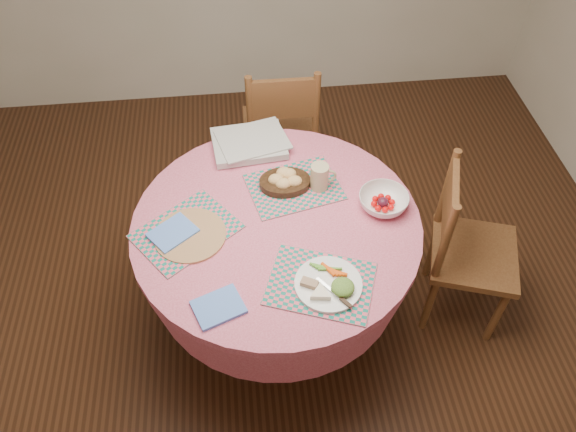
% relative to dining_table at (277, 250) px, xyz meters
% --- Properties ---
extents(ground, '(4.00, 4.00, 0.00)m').
position_rel_dining_table_xyz_m(ground, '(0.00, 0.00, -0.56)').
color(ground, '#331C0F').
rests_on(ground, ground).
extents(room_envelope, '(4.01, 4.01, 2.71)m').
position_rel_dining_table_xyz_m(room_envelope, '(0.00, 0.00, 1.16)').
color(room_envelope, silver).
rests_on(room_envelope, ground).
extents(dining_table, '(1.24, 1.24, 0.75)m').
position_rel_dining_table_xyz_m(dining_table, '(0.00, 0.00, 0.00)').
color(dining_table, '#DE6886').
rests_on(dining_table, ground).
extents(chair_right, '(0.51, 0.52, 0.90)m').
position_rel_dining_table_xyz_m(chair_right, '(0.89, -0.01, -0.08)').
color(chair_right, brown).
rests_on(chair_right, ground).
extents(chair_back, '(0.43, 0.42, 0.93)m').
position_rel_dining_table_xyz_m(chair_back, '(0.12, 0.95, -0.07)').
color(chair_back, brown).
rests_on(chair_back, ground).
extents(placemat_front, '(0.48, 0.42, 0.01)m').
position_rel_dining_table_xyz_m(placemat_front, '(0.14, -0.34, 0.20)').
color(placemat_front, '#157869').
rests_on(placemat_front, dining_table).
extents(placemat_left, '(0.50, 0.48, 0.01)m').
position_rel_dining_table_xyz_m(placemat_left, '(-0.38, -0.02, 0.20)').
color(placemat_left, '#157869').
rests_on(placemat_left, dining_table).
extents(placemat_back, '(0.46, 0.38, 0.01)m').
position_rel_dining_table_xyz_m(placemat_back, '(0.10, 0.20, 0.20)').
color(placemat_back, '#157869').
rests_on(placemat_back, dining_table).
extents(wicker_trivet, '(0.30, 0.30, 0.01)m').
position_rel_dining_table_xyz_m(wicker_trivet, '(-0.36, -0.04, 0.20)').
color(wicker_trivet, '#9C6F43').
rests_on(wicker_trivet, dining_table).
extents(napkin_near, '(0.22, 0.20, 0.01)m').
position_rel_dining_table_xyz_m(napkin_near, '(-0.26, -0.41, 0.20)').
color(napkin_near, '#5886E4').
rests_on(napkin_near, dining_table).
extents(napkin_far, '(0.23, 0.22, 0.01)m').
position_rel_dining_table_xyz_m(napkin_far, '(-0.43, -0.03, 0.21)').
color(napkin_far, '#5886E4').
rests_on(napkin_far, placemat_left).
extents(dinner_plate, '(0.26, 0.26, 0.05)m').
position_rel_dining_table_xyz_m(dinner_plate, '(0.17, -0.36, 0.22)').
color(dinner_plate, white).
rests_on(dinner_plate, placemat_front).
extents(bread_bowl, '(0.23, 0.23, 0.08)m').
position_rel_dining_table_xyz_m(bread_bowl, '(0.06, 0.21, 0.23)').
color(bread_bowl, black).
rests_on(bread_bowl, placemat_back).
extents(latte_mug, '(0.12, 0.08, 0.12)m').
position_rel_dining_table_xyz_m(latte_mug, '(0.21, 0.18, 0.26)').
color(latte_mug, tan).
rests_on(latte_mug, placemat_back).
extents(fruit_bowl, '(0.24, 0.24, 0.07)m').
position_rel_dining_table_xyz_m(fruit_bowl, '(0.47, 0.04, 0.23)').
color(fruit_bowl, white).
rests_on(fruit_bowl, dining_table).
extents(newspaper_stack, '(0.39, 0.32, 0.04)m').
position_rel_dining_table_xyz_m(newspaper_stack, '(-0.08, 0.49, 0.22)').
color(newspaper_stack, silver).
rests_on(newspaper_stack, dining_table).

